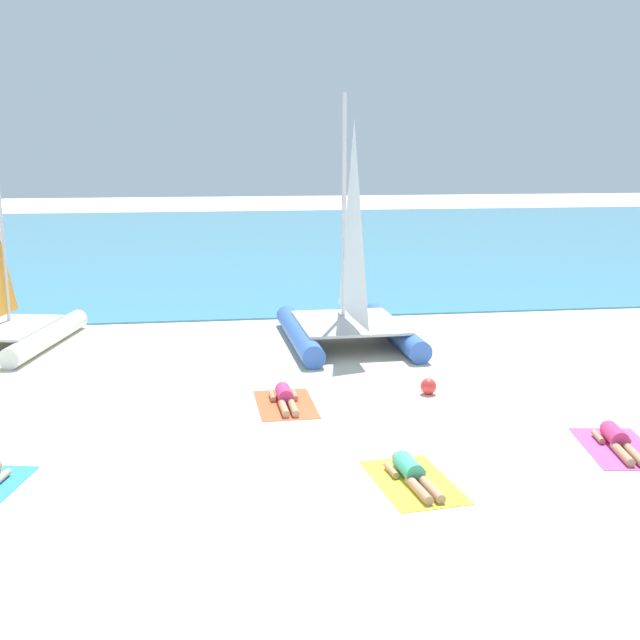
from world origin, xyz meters
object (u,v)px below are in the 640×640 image
sailboat_blue (348,308)px  towel_center_left (286,404)px  towel_rightmost (618,448)px  sunbather_center_left (285,397)px  towel_center_right (413,482)px  sunbather_center_right (412,472)px  beach_ball (428,386)px  sunbather_rightmost (617,439)px

sailboat_blue → towel_center_left: bearing=-115.7°
towel_center_left → towel_rightmost: bearing=-30.8°
sunbather_center_left → towel_center_right: bearing=-70.5°
sunbather_center_right → beach_ball: size_ratio=4.77×
towel_center_left → towel_center_right: bearing=-69.2°
towel_rightmost → towel_center_left: bearing=149.2°
towel_center_right → beach_ball: beach_ball is taller
sunbather_rightmost → beach_ball: size_ratio=4.77×
sunbather_center_left → towel_center_right: size_ratio=0.82×
towel_center_left → sunbather_rightmost: sunbather_rightmost is taller
towel_rightmost → sunbather_rightmost: sunbather_rightmost is taller
sunbather_center_right → beach_ball: (1.44, 4.13, 0.03)m
sunbather_center_right → sunbather_center_left: bearing=104.1°
towel_center_left → towel_rightmost: (5.22, -3.12, 0.00)m
sunbather_center_left → sunbather_rightmost: bearing=-31.8°
towel_rightmost → towel_center_right: bearing=-167.4°
towel_center_left → sunbather_center_right: size_ratio=1.21×
towel_rightmost → sailboat_blue: bearing=112.0°
towel_center_right → sunbather_center_right: sunbather_center_right is taller
sailboat_blue → sunbather_rightmost: bearing=-69.2°
sunbather_center_right → towel_center_right: bearing=-90.0°
sailboat_blue → beach_ball: size_ratio=18.89×
sailboat_blue → sunbather_center_left: sailboat_blue is taller
beach_ball → sunbather_center_right: bearing=-109.2°
sunbather_center_right → towel_center_left: bearing=104.4°
sunbather_center_left → sunbather_center_right: 4.22m
sunbather_center_right → towel_rightmost: sunbather_center_right is taller
sailboat_blue → towel_center_right: (-0.59, -8.59, -0.92)m
towel_center_right → sunbather_center_right: (-0.01, 0.07, 0.13)m
sunbather_center_right → beach_ball: bearing=64.2°
sailboat_blue → sunbather_center_right: sailboat_blue is taller
towel_center_right → sunbather_center_left: bearing=110.5°
sunbather_rightmost → beach_ball: beach_ball is taller
sunbather_center_left → sunbather_rightmost: (5.23, -3.12, 0.00)m
sunbather_center_left → beach_ball: (2.93, 0.18, 0.03)m
towel_center_right → sunbather_rightmost: bearing=13.5°
sunbather_center_right → beach_ball: 4.37m
sailboat_blue → towel_rightmost: 8.41m
towel_center_right → sailboat_blue: bearing=86.1°
sunbather_center_left → towel_rightmost: 6.12m
towel_center_left → sunbather_center_right: (1.49, -3.88, 0.13)m
sailboat_blue → sunbather_rightmost: 8.34m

